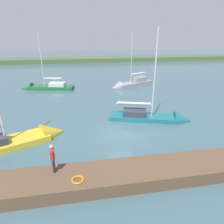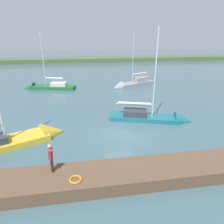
% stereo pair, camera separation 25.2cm
% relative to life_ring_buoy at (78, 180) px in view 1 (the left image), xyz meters
% --- Properties ---
extents(ground_plane, '(200.00, 200.00, 0.00)m').
position_rel_life_ring_buoy_xyz_m(ground_plane, '(-3.61, -6.01, -0.83)').
color(ground_plane, '#42606B').
extents(far_shoreline, '(180.00, 8.00, 2.40)m').
position_rel_life_ring_buoy_xyz_m(far_shoreline, '(-3.61, -56.51, -0.83)').
color(far_shoreline, '#4C603D').
rests_on(far_shoreline, ground_plane).
extents(dock_pier, '(21.98, 2.32, 0.78)m').
position_rel_life_ring_buoy_xyz_m(dock_pier, '(-3.61, -0.46, -0.44)').
color(dock_pier, brown).
rests_on(dock_pier, ground_plane).
extents(life_ring_buoy, '(0.66, 0.66, 0.10)m').
position_rel_life_ring_buoy_xyz_m(life_ring_buoy, '(0.00, 0.00, 0.00)').
color(life_ring_buoy, orange).
rests_on(life_ring_buoy, dock_pier).
extents(sailboat_behind_pier, '(8.30, 3.50, 9.11)m').
position_rel_life_ring_buoy_xyz_m(sailboat_behind_pier, '(4.86, -22.75, -0.69)').
color(sailboat_behind_pier, '#236638').
rests_on(sailboat_behind_pier, ground_plane).
extents(sailboat_inner_slip, '(8.07, 4.00, 9.34)m').
position_rel_life_ring_buoy_xyz_m(sailboat_inner_slip, '(-7.52, -8.48, -0.64)').
color(sailboat_inner_slip, '#1E6B75').
rests_on(sailboat_inner_slip, ground_plane).
extents(sailboat_far_left, '(7.99, 5.24, 8.93)m').
position_rel_life_ring_buoy_xyz_m(sailboat_far_left, '(-8.64, -22.50, -0.60)').
color(sailboat_far_left, gray).
rests_on(sailboat_far_left, ground_plane).
extents(sailboat_near_dock, '(8.78, 5.46, 8.76)m').
position_rel_life_ring_buoy_xyz_m(sailboat_near_dock, '(4.38, -6.00, -0.67)').
color(sailboat_near_dock, gold).
rests_on(sailboat_near_dock, ground_plane).
extents(person_on_dock, '(0.27, 0.64, 1.68)m').
position_rel_life_ring_buoy_xyz_m(person_on_dock, '(1.26, -0.97, 0.91)').
color(person_on_dock, '#28282D').
rests_on(person_on_dock, dock_pier).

